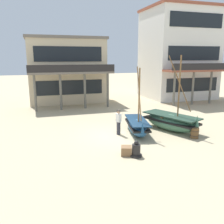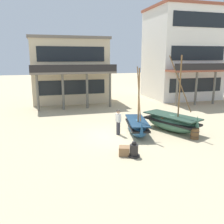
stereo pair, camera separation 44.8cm
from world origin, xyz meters
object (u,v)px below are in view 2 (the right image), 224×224
(fishing_boat_near_left, at_px, (172,122))
(wooden_barrel, at_px, (195,134))
(cargo_crate, at_px, (124,151))
(harbor_building_main, at_px, (70,70))
(fisherman_by_hull, at_px, (118,123))
(harbor_building_annex, at_px, (182,54))
(capstan_winch, at_px, (134,151))
(fishing_boat_centre_large, at_px, (137,126))

(fishing_boat_near_left, height_order, wooden_barrel, fishing_boat_near_left)
(wooden_barrel, height_order, cargo_crate, wooden_barrel)
(fishing_boat_near_left, xyz_separation_m, harbor_building_main, (-5.58, 13.99, 3.02))
(fisherman_by_hull, bearing_deg, fishing_boat_near_left, -2.93)
(harbor_building_annex, bearing_deg, fishing_boat_near_left, -122.87)
(fisherman_by_hull, height_order, wooden_barrel, fisherman_by_hull)
(wooden_barrel, bearing_deg, fishing_boat_near_left, 105.62)
(capstan_winch, bearing_deg, cargo_crate, 140.67)
(fishing_boat_centre_large, distance_m, fisherman_by_hull, 1.31)
(fishing_boat_centre_large, bearing_deg, fishing_boat_near_left, 0.07)
(fishing_boat_near_left, distance_m, cargo_crate, 5.64)
(fishing_boat_centre_large, xyz_separation_m, harbor_building_main, (-2.96, 13.99, 3.10))
(harbor_building_main, distance_m, harbor_building_annex, 14.09)
(fishing_boat_centre_large, height_order, wooden_barrel, fishing_boat_centre_large)
(fisherman_by_hull, relative_size, harbor_building_annex, 0.15)
(fishing_boat_near_left, bearing_deg, wooden_barrel, -74.38)
(fishing_boat_centre_large, relative_size, harbor_building_annex, 0.41)
(cargo_crate, bearing_deg, harbor_building_main, 93.25)
(fisherman_by_hull, xyz_separation_m, capstan_winch, (-0.30, -3.78, -0.50))
(capstan_winch, distance_m, wooden_barrel, 5.00)
(cargo_crate, distance_m, harbor_building_annex, 21.36)
(fishing_boat_near_left, bearing_deg, fisherman_by_hull, 177.07)
(fisherman_by_hull, bearing_deg, fishing_boat_centre_large, -9.06)
(harbor_building_main, bearing_deg, wooden_barrel, -68.98)
(fisherman_by_hull, height_order, harbor_building_main, harbor_building_main)
(fishing_boat_centre_large, height_order, capstan_winch, fishing_boat_centre_large)
(capstan_winch, bearing_deg, fishing_boat_near_left, 40.54)
(fishing_boat_centre_large, xyz_separation_m, fisherman_by_hull, (-1.27, 0.20, 0.28))
(fishing_boat_near_left, distance_m, harbor_building_main, 15.36)
(wooden_barrel, relative_size, harbor_building_annex, 0.06)
(fishing_boat_near_left, bearing_deg, cargo_crate, -144.91)
(capstan_winch, bearing_deg, fisherman_by_hull, 85.48)
(fishing_boat_centre_large, distance_m, harbor_building_annex, 17.65)
(fishing_boat_near_left, relative_size, fishing_boat_centre_large, 1.16)
(fishing_boat_centre_large, bearing_deg, wooden_barrel, -31.97)
(cargo_crate, bearing_deg, capstan_winch, -39.33)
(wooden_barrel, bearing_deg, cargo_crate, -166.37)
(fisherman_by_hull, bearing_deg, wooden_barrel, -26.18)
(capstan_winch, bearing_deg, harbor_building_annex, 52.77)
(capstan_winch, distance_m, cargo_crate, 0.55)
(fishing_boat_near_left, relative_size, capstan_winch, 6.05)
(fisherman_by_hull, relative_size, harbor_building_main, 0.19)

